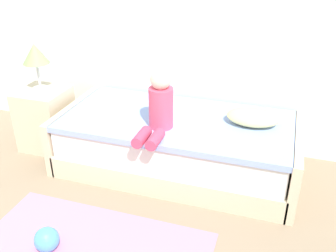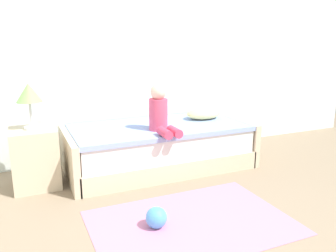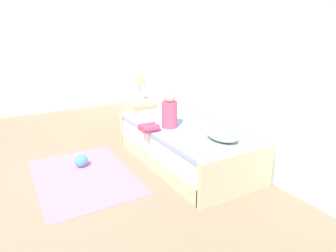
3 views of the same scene
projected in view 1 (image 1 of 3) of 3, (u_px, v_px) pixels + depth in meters
name	position (u px, v px, depth m)	size (l,w,h in m)	color
bed	(177.00, 144.00, 3.40)	(2.11, 1.00, 0.50)	beige
nightstand	(46.00, 119.00, 3.73)	(0.44, 0.44, 0.60)	beige
table_lamp	(35.00, 56.00, 3.44)	(0.24, 0.24, 0.45)	silver
child_figure	(159.00, 106.00, 3.02)	(0.20, 0.51, 0.50)	#E04C6B
pillow	(253.00, 117.00, 3.16)	(0.44, 0.30, 0.13)	#F2E58C
toy_ball	(47.00, 239.00, 2.56)	(0.17, 0.17, 0.17)	#4C99E5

